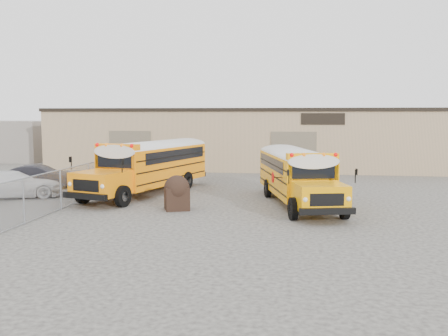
# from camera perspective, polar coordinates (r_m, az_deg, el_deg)

# --- Properties ---
(ground) EXTENTS (120.00, 120.00, 0.00)m
(ground) POSITION_cam_1_polar(r_m,az_deg,el_deg) (21.35, -3.48, -5.24)
(ground) COLOR #353231
(ground) RESTS_ON ground
(warehouse) EXTENTS (30.20, 10.20, 4.67)m
(warehouse) POSITION_cam_1_polar(r_m,az_deg,el_deg) (40.74, 2.39, 3.56)
(warehouse) COLOR tan
(warehouse) RESTS_ON ground
(chainlink_fence) EXTENTS (0.07, 18.07, 1.81)m
(chainlink_fence) POSITION_cam_1_polar(r_m,az_deg,el_deg) (25.87, -15.18, -1.42)
(chainlink_fence) COLOR gray
(chainlink_fence) RESTS_ON ground
(distant_building_left) EXTENTS (8.00, 6.00, 3.60)m
(distant_building_left) POSITION_cam_1_polar(r_m,az_deg,el_deg) (50.06, -23.28, 2.89)
(distant_building_left) COLOR gray
(distant_building_left) RESTS_ON ground
(school_bus_left) EXTENTS (4.92, 9.98, 2.84)m
(school_bus_left) POSITION_cam_1_polar(r_m,az_deg,el_deg) (32.05, -2.75, 1.54)
(school_bus_left) COLOR orange
(school_bus_left) RESTS_ON ground
(school_bus_right) EXTENTS (4.28, 9.26, 2.63)m
(school_bus_right) POSITION_cam_1_polar(r_m,az_deg,el_deg) (29.10, 5.82, 0.82)
(school_bus_right) COLOR #FFA305
(school_bus_right) RESTS_ON ground
(tarp_bundle) EXTENTS (1.30, 1.25, 1.54)m
(tarp_bundle) POSITION_cam_1_polar(r_m,az_deg,el_deg) (22.12, -5.41, -2.78)
(tarp_bundle) COLOR black
(tarp_bundle) RESTS_ON ground
(car_white) EXTENTS (5.10, 3.78, 1.37)m
(car_white) POSITION_cam_1_polar(r_m,az_deg,el_deg) (27.40, -22.95, -1.73)
(car_white) COLOR silver
(car_white) RESTS_ON ground
(car_dark) EXTENTS (4.24, 2.26, 1.33)m
(car_dark) POSITION_cam_1_polar(r_m,az_deg,el_deg) (30.56, -20.39, -0.91)
(car_dark) COLOR black
(car_dark) RESTS_ON ground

